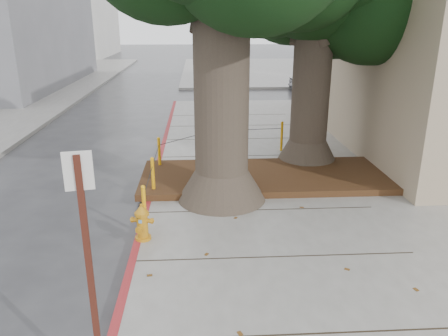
{
  "coord_description": "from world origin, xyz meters",
  "views": [
    {
      "loc": [
        -0.8,
        -6.7,
        4.13
      ],
      "look_at": [
        -0.28,
        2.11,
        1.1
      ],
      "focal_mm": 35.0,
      "sensor_mm": 36.0,
      "label": 1
    }
  ],
  "objects_px": {
    "fire_hydrant": "(142,222)",
    "signpost": "(89,265)",
    "car_silver": "(315,81)",
    "car_dark": "(19,84)",
    "car_red": "(409,84)"
  },
  "relations": [
    {
      "from": "car_silver",
      "to": "car_dark",
      "type": "distance_m",
      "value": 17.28
    },
    {
      "from": "car_red",
      "to": "car_dark",
      "type": "height_order",
      "value": "car_dark"
    },
    {
      "from": "fire_hydrant",
      "to": "signpost",
      "type": "xyz_separation_m",
      "value": [
        -0.05,
        -3.52,
        1.24
      ]
    },
    {
      "from": "fire_hydrant",
      "to": "car_silver",
      "type": "relative_size",
      "value": 0.23
    },
    {
      "from": "car_red",
      "to": "car_silver",
      "type": "bearing_deg",
      "value": 65.29
    },
    {
      "from": "car_silver",
      "to": "car_red",
      "type": "bearing_deg",
      "value": -112.89
    },
    {
      "from": "fire_hydrant",
      "to": "signpost",
      "type": "distance_m",
      "value": 3.73
    },
    {
      "from": "signpost",
      "to": "car_red",
      "type": "distance_m",
      "value": 24.49
    },
    {
      "from": "signpost",
      "to": "car_silver",
      "type": "relative_size",
      "value": 0.9
    },
    {
      "from": "car_red",
      "to": "car_dark",
      "type": "distance_m",
      "value": 22.3
    },
    {
      "from": "car_silver",
      "to": "car_dark",
      "type": "relative_size",
      "value": 0.71
    },
    {
      "from": "fire_hydrant",
      "to": "car_dark",
      "type": "height_order",
      "value": "car_dark"
    },
    {
      "from": "car_silver",
      "to": "car_dark",
      "type": "height_order",
      "value": "car_dark"
    },
    {
      "from": "car_red",
      "to": "car_dark",
      "type": "relative_size",
      "value": 0.78
    },
    {
      "from": "fire_hydrant",
      "to": "car_silver",
      "type": "height_order",
      "value": "car_silver"
    }
  ]
}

